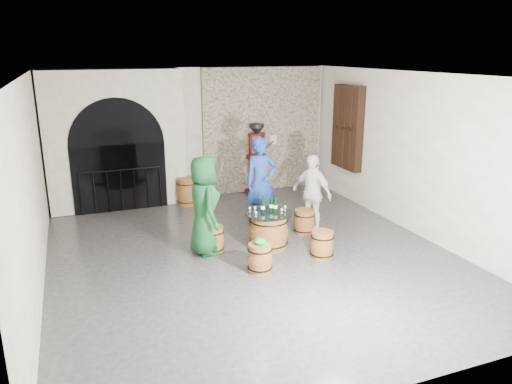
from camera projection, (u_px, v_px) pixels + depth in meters
name	position (u px, v px, depth m)	size (l,w,h in m)	color
ground	(251.00, 255.00, 8.85)	(8.00, 8.00, 0.00)	#2C2C2F
wall_back	(194.00, 134.00, 11.98)	(8.00, 8.00, 0.00)	beige
wall_front	(392.00, 258.00, 4.82)	(8.00, 8.00, 0.00)	beige
wall_left	(31.00, 190.00, 7.19)	(8.00, 8.00, 0.00)	beige
wall_right	(416.00, 155.00, 9.61)	(8.00, 8.00, 0.00)	beige
ceiling	(251.00, 75.00, 7.95)	(8.00, 8.00, 0.00)	beige
stone_facing_panel	(263.00, 130.00, 12.55)	(3.20, 0.12, 3.18)	tan
arched_opening	(116.00, 141.00, 11.09)	(3.10, 0.60, 3.19)	beige
shuttered_window	(347.00, 128.00, 11.66)	(0.23, 1.10, 2.00)	black
barrel_table	(269.00, 230.00, 9.10)	(0.89, 0.89, 0.69)	brown
barrel_stool_left	(213.00, 239.00, 8.92)	(0.43, 0.43, 0.49)	brown
barrel_stool_far	(262.00, 217.00, 10.14)	(0.43, 0.43, 0.49)	brown
barrel_stool_right	(304.00, 221.00, 9.85)	(0.43, 0.43, 0.49)	brown
barrel_stool_near_right	(322.00, 244.00, 8.69)	(0.43, 0.43, 0.49)	brown
barrel_stool_near_left	(260.00, 258.00, 8.13)	(0.43, 0.43, 0.49)	brown
green_cap	(260.00, 241.00, 8.04)	(0.25, 0.20, 0.11)	#0C8C39
person_green	(204.00, 206.00, 8.71)	(0.89, 0.58, 1.82)	#12421F
person_blue	(261.00, 182.00, 10.07)	(0.69, 0.45, 1.90)	navy
person_white	(312.00, 193.00, 9.83)	(0.94, 0.39, 1.60)	silver
wine_bottle_left	(263.00, 206.00, 8.98)	(0.08, 0.08, 0.32)	black
wine_bottle_center	(275.00, 205.00, 9.02)	(0.08, 0.08, 0.32)	black
wine_bottle_right	(271.00, 204.00, 9.07)	(0.08, 0.08, 0.32)	black
tasting_glass_a	(256.00, 214.00, 8.78)	(0.05, 0.05, 0.10)	#BC6B24
tasting_glass_b	(285.00, 208.00, 9.10)	(0.05, 0.05, 0.10)	#BC6B24
tasting_glass_c	(255.00, 209.00, 9.05)	(0.05, 0.05, 0.10)	#BC6B24
tasting_glass_d	(274.00, 205.00, 9.27)	(0.05, 0.05, 0.10)	#BC6B24
tasting_glass_e	(282.00, 211.00, 8.96)	(0.05, 0.05, 0.10)	#BC6B24
tasting_glass_f	(250.00, 209.00, 9.04)	(0.05, 0.05, 0.10)	#BC6B24
side_barrel	(187.00, 191.00, 11.64)	(0.50, 0.50, 0.66)	brown
corking_press	(257.00, 154.00, 12.37)	(0.77, 0.49, 1.81)	#550E10
control_box	(273.00, 140.00, 12.63)	(0.18, 0.10, 0.22)	silver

